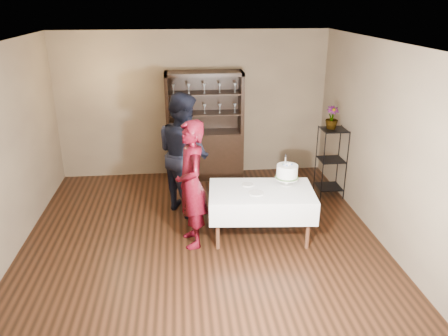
{
  "coord_description": "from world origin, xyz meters",
  "views": [
    {
      "loc": [
        -0.24,
        -5.53,
        3.21
      ],
      "look_at": [
        0.34,
        0.1,
        1.0
      ],
      "focal_mm": 35.0,
      "sensor_mm": 36.0,
      "label": 1
    }
  ],
  "objects_px": {
    "woman": "(191,185)",
    "cake": "(287,172)",
    "cake_table": "(261,201)",
    "man": "(184,153)",
    "potted_plant": "(332,118)",
    "plant_etagere": "(331,160)",
    "china_hutch": "(205,144)"
  },
  "relations": [
    {
      "from": "plant_etagere",
      "to": "cake",
      "type": "bearing_deg",
      "value": -133.16
    },
    {
      "from": "man",
      "to": "cake",
      "type": "distance_m",
      "value": 1.68
    },
    {
      "from": "woman",
      "to": "potted_plant",
      "type": "bearing_deg",
      "value": 110.55
    },
    {
      "from": "china_hutch",
      "to": "plant_etagere",
      "type": "distance_m",
      "value": 2.33
    },
    {
      "from": "plant_etagere",
      "to": "potted_plant",
      "type": "distance_m",
      "value": 0.73
    },
    {
      "from": "man",
      "to": "woman",
      "type": "bearing_deg",
      "value": 150.14
    },
    {
      "from": "china_hutch",
      "to": "cake",
      "type": "bearing_deg",
      "value": -64.53
    },
    {
      "from": "plant_etagere",
      "to": "cake_table",
      "type": "bearing_deg",
      "value": -138.34
    },
    {
      "from": "china_hutch",
      "to": "plant_etagere",
      "type": "xyz_separation_m",
      "value": [
        2.08,
        -1.05,
        -0.01
      ]
    },
    {
      "from": "cake_table",
      "to": "potted_plant",
      "type": "relative_size",
      "value": 4.05
    },
    {
      "from": "china_hutch",
      "to": "woman",
      "type": "relative_size",
      "value": 1.13
    },
    {
      "from": "china_hutch",
      "to": "cake",
      "type": "relative_size",
      "value": 4.32
    },
    {
      "from": "china_hutch",
      "to": "potted_plant",
      "type": "relative_size",
      "value": 5.32
    },
    {
      "from": "plant_etagere",
      "to": "man",
      "type": "height_order",
      "value": "man"
    },
    {
      "from": "cake_table",
      "to": "man",
      "type": "relative_size",
      "value": 0.79
    },
    {
      "from": "woman",
      "to": "potted_plant",
      "type": "xyz_separation_m",
      "value": [
        2.37,
        1.4,
        0.49
      ]
    },
    {
      "from": "china_hutch",
      "to": "potted_plant",
      "type": "bearing_deg",
      "value": -26.48
    },
    {
      "from": "woman",
      "to": "cake",
      "type": "relative_size",
      "value": 3.82
    },
    {
      "from": "china_hutch",
      "to": "plant_etagere",
      "type": "relative_size",
      "value": 1.67
    },
    {
      "from": "cake_table",
      "to": "woman",
      "type": "bearing_deg",
      "value": -175.02
    },
    {
      "from": "potted_plant",
      "to": "man",
      "type": "bearing_deg",
      "value": -172.91
    },
    {
      "from": "potted_plant",
      "to": "plant_etagere",
      "type": "bearing_deg",
      "value": -42.0
    },
    {
      "from": "plant_etagere",
      "to": "woman",
      "type": "bearing_deg",
      "value": -150.47
    },
    {
      "from": "plant_etagere",
      "to": "china_hutch",
      "type": "bearing_deg",
      "value": 153.17
    },
    {
      "from": "cake_table",
      "to": "man",
      "type": "bearing_deg",
      "value": 136.28
    },
    {
      "from": "cake",
      "to": "cake_table",
      "type": "bearing_deg",
      "value": -157.35
    },
    {
      "from": "plant_etagere",
      "to": "potted_plant",
      "type": "height_order",
      "value": "potted_plant"
    },
    {
      "from": "plant_etagere",
      "to": "cake_table",
      "type": "relative_size",
      "value": 0.79
    },
    {
      "from": "man",
      "to": "potted_plant",
      "type": "xyz_separation_m",
      "value": [
        2.46,
        0.31,
        0.42
      ]
    },
    {
      "from": "cake",
      "to": "potted_plant",
      "type": "distance_m",
      "value": 1.6
    },
    {
      "from": "china_hutch",
      "to": "woman",
      "type": "height_order",
      "value": "china_hutch"
    },
    {
      "from": "man",
      "to": "cake",
      "type": "height_order",
      "value": "man"
    }
  ]
}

